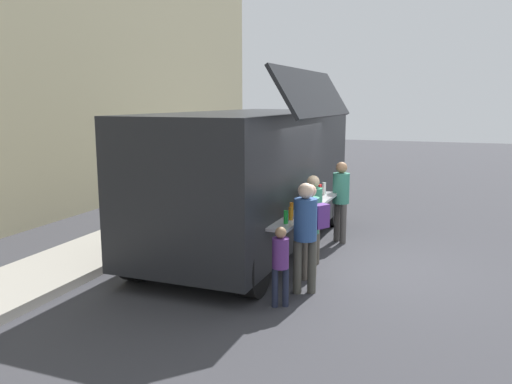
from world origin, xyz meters
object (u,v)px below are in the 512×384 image
food_truck_main (252,175)px  child_near_queue (280,259)px  trash_bin (220,189)px  customer_extra_browsing (341,195)px  customer_mid_with_backpack (311,222)px  customer_front_ordering (312,213)px  customer_rear_waiting (305,228)px

food_truck_main → child_near_queue: 3.17m
trash_bin → customer_extra_browsing: bearing=-123.7°
food_truck_main → customer_mid_with_backpack: (-1.41, -1.56, -0.52)m
food_truck_main → customer_mid_with_backpack: 2.17m
customer_front_ordering → customer_rear_waiting: customer_rear_waiting is taller
trash_bin → customer_rear_waiting: size_ratio=0.56×
customer_front_ordering → customer_mid_with_backpack: customer_front_ordering is taller
trash_bin → customer_rear_waiting: (-5.70, -3.96, 0.55)m
customer_mid_with_backpack → customer_rear_waiting: bearing=128.0°
trash_bin → customer_front_ordering: size_ratio=0.59×
food_truck_main → child_near_queue: size_ratio=5.36×
customer_extra_browsing → child_near_queue: size_ratio=1.43×
customer_rear_waiting → customer_extra_browsing: customer_rear_waiting is taller
food_truck_main → customer_front_ordering: size_ratio=3.88×
customer_mid_with_backpack → child_near_queue: (-1.30, 0.11, -0.27)m
trash_bin → customer_rear_waiting: customer_rear_waiting is taller
customer_mid_with_backpack → customer_extra_browsing: (2.45, -0.02, 0.03)m
customer_rear_waiting → food_truck_main: bearing=11.6°
customer_front_ordering → customer_rear_waiting: (-1.38, -0.24, 0.06)m
child_near_queue → food_truck_main: bearing=-0.4°
trash_bin → customer_extra_browsing: (-2.60, -3.90, 0.53)m
customer_mid_with_backpack → child_near_queue: 1.33m
customer_mid_with_backpack → customer_rear_waiting: customer_rear_waiting is taller
trash_bin → customer_mid_with_backpack: bearing=-142.5°
customer_mid_with_backpack → child_near_queue: size_ratio=1.35×
trash_bin → child_near_queue: size_ratio=0.81×
customer_extra_browsing → trash_bin: bearing=-79.7°
child_near_queue → customer_mid_with_backpack: bearing=-33.3°
customer_extra_browsing → food_truck_main: bearing=-12.7°
customer_rear_waiting → trash_bin: bearing=8.0°
food_truck_main → customer_extra_browsing: food_truck_main is taller
trash_bin → customer_extra_browsing: customer_extra_browsing is taller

